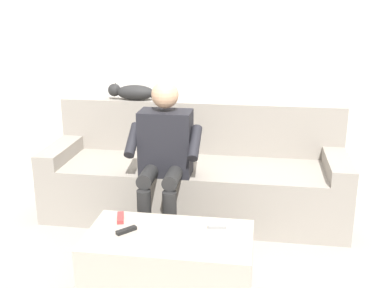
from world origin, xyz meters
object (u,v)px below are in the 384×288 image
(couch, at_px, (195,179))
(coffee_table, at_px, (169,261))
(cat_on_backrest, at_px, (132,92))
(person_solo_seated, at_px, (164,151))
(remote_black, at_px, (126,230))
(remote_red, at_px, (120,218))
(remote_gray, at_px, (217,227))

(couch, relative_size, coffee_table, 2.40)
(coffee_table, bearing_deg, cat_on_backrest, -66.72)
(person_solo_seated, distance_m, remote_black, 0.77)
(person_solo_seated, distance_m, remote_red, 0.65)
(remote_black, bearing_deg, remote_red, 71.48)
(coffee_table, bearing_deg, remote_black, 1.24)
(person_solo_seated, distance_m, remote_gray, 0.79)
(remote_red, distance_m, remote_black, 0.18)
(coffee_table, height_order, person_solo_seated, person_solo_seated)
(remote_red, height_order, remote_black, remote_red)
(coffee_table, relative_size, person_solo_seated, 0.87)
(remote_red, distance_m, remote_gray, 0.62)
(remote_red, bearing_deg, person_solo_seated, 147.36)
(couch, xyz_separation_m, remote_red, (0.35, 0.93, 0.08))
(couch, bearing_deg, remote_red, 69.67)
(person_solo_seated, height_order, remote_gray, person_solo_seated)
(person_solo_seated, xyz_separation_m, remote_black, (0.09, 0.72, -0.28))
(person_solo_seated, relative_size, remote_gray, 10.41)
(couch, xyz_separation_m, person_solo_seated, (0.17, 0.37, 0.35))
(remote_gray, bearing_deg, coffee_table, -164.27)
(cat_on_backrest, height_order, remote_gray, cat_on_backrest)
(coffee_table, relative_size, remote_gray, 9.02)
(remote_black, height_order, remote_gray, remote_black)
(person_solo_seated, distance_m, cat_on_backrest, 0.80)
(cat_on_backrest, distance_m, remote_red, 1.34)
(remote_black, distance_m, remote_gray, 0.55)
(cat_on_backrest, bearing_deg, coffee_table, 113.28)
(coffee_table, bearing_deg, couch, -90.00)
(remote_gray, bearing_deg, couch, 97.08)
(couch, distance_m, coffee_table, 1.09)
(cat_on_backrest, bearing_deg, couch, 155.97)
(person_solo_seated, relative_size, remote_black, 8.75)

